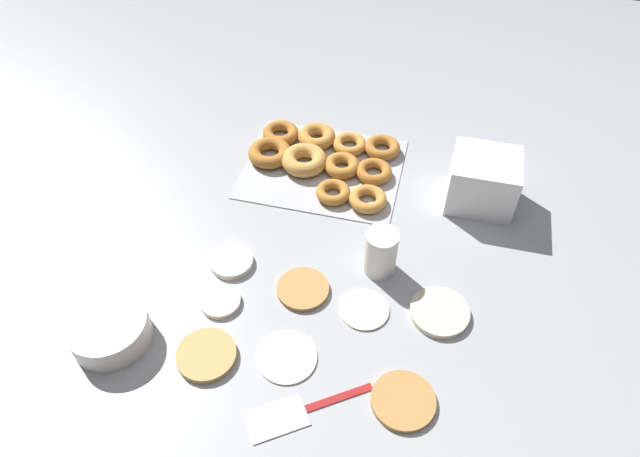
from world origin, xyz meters
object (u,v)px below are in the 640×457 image
donut_tray (323,159)px  batter_bowl (109,330)px  pancake_3 (287,357)px  pancake_6 (232,260)px  pancake_0 (403,401)px  pancake_7 (303,289)px  container_stack (483,181)px  pancake_1 (220,301)px  pancake_4 (206,355)px  pancake_2 (364,309)px  spatula (291,414)px  pancake_5 (440,312)px  paper_cup (381,252)px

donut_tray → batter_bowl: 0.65m
pancake_3 → pancake_6: pancake_6 is taller
pancake_0 → pancake_7: bearing=-39.3°
container_stack → pancake_3: bearing=57.9°
pancake_1 → pancake_4: 0.12m
pancake_1 → pancake_3: pancake_1 is taller
batter_bowl → container_stack: (-0.66, -0.55, 0.03)m
pancake_1 → batter_bowl: size_ratio=0.54×
pancake_2 → pancake_7: (0.13, -0.02, 0.00)m
pancake_3 → container_stack: (-0.32, -0.51, 0.06)m
donut_tray → container_stack: 0.39m
pancake_3 → spatula: size_ratio=0.54×
pancake_0 → pancake_5: bearing=-102.1°
pancake_2 → pancake_5: bearing=-169.8°
pancake_1 → pancake_4: (-0.02, 0.12, 0.00)m
pancake_3 → batter_bowl: batter_bowl is taller
container_stack → spatula: (0.28, 0.62, -0.06)m
pancake_7 → donut_tray: donut_tray is taller
pancake_6 → container_stack: bearing=-147.4°
pancake_3 → container_stack: container_stack is taller
pancake_5 → pancake_7: (0.28, 0.01, -0.00)m
pancake_6 → pancake_1: bearing=97.0°
pancake_2 → donut_tray: 0.45m
paper_cup → spatula: (0.09, 0.36, -0.05)m
batter_bowl → paper_cup: 0.55m
pancake_7 → pancake_0: bearing=140.7°
pancake_6 → container_stack: 0.60m
pancake_1 → pancake_5: 0.44m
pancake_6 → pancake_7: (-0.17, 0.04, -0.00)m
donut_tray → pancake_6: bearing=72.5°
pancake_5 → pancake_6: size_ratio=1.29×
pancake_0 → container_stack: 0.56m
batter_bowl → pancake_2: bearing=-158.6°
pancake_3 → pancake_6: size_ratio=1.24×
pancake_6 → pancake_5: bearing=176.6°
paper_cup → batter_bowl: bearing=32.0°
pancake_3 → donut_tray: 0.56m
pancake_3 → spatula: bearing=110.0°
pancake_6 → pancake_7: bearing=168.0°
pancake_5 → pancake_6: (0.45, -0.03, 0.00)m
pancake_1 → donut_tray: bearing=-102.2°
pancake_2 → pancake_7: pancake_7 is taller
pancake_0 → paper_cup: bearing=-71.9°
pancake_0 → pancake_1: same height
batter_bowl → spatula: (-0.38, 0.07, -0.03)m
pancake_1 → donut_tray: size_ratio=0.21×
pancake_0 → pancake_2: bearing=-59.5°
pancake_1 → pancake_7: size_ratio=0.76×
pancake_1 → spatula: (-0.20, 0.19, -0.00)m
paper_cup → spatula: bearing=75.7°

